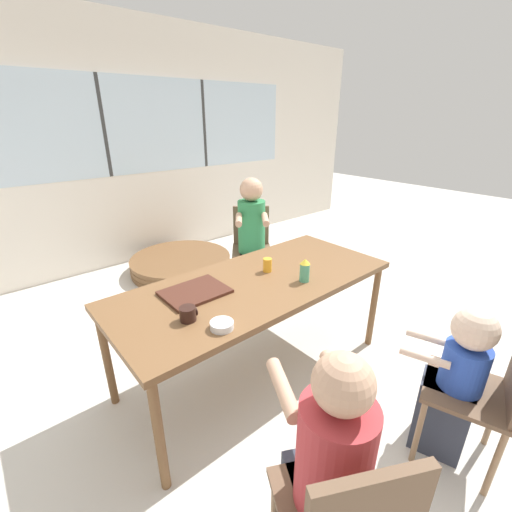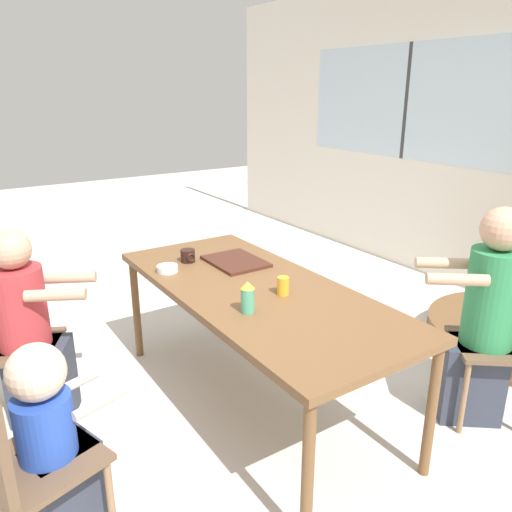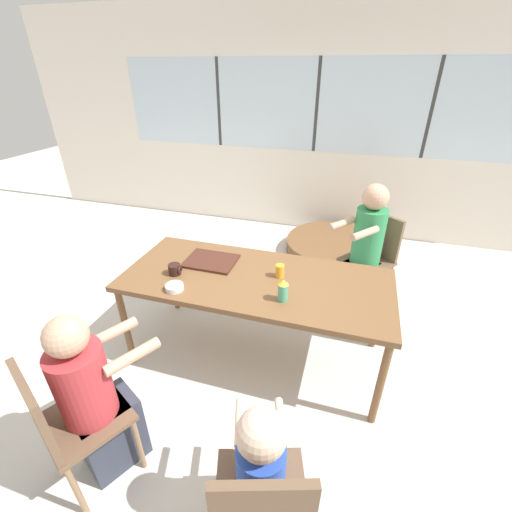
{
  "view_description": "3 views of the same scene",
  "coord_description": "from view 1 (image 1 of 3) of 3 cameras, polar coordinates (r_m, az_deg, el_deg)",
  "views": [
    {
      "loc": [
        -1.33,
        -1.56,
        1.77
      ],
      "look_at": [
        0.0,
        0.0,
        0.92
      ],
      "focal_mm": 24.0,
      "sensor_mm": 36.0,
      "label": 1
    },
    {
      "loc": [
        2.1,
        -1.39,
        1.77
      ],
      "look_at": [
        0.0,
        0.0,
        0.92
      ],
      "focal_mm": 35.0,
      "sensor_mm": 36.0,
      "label": 2
    },
    {
      "loc": [
        0.6,
        -1.99,
        2.08
      ],
      "look_at": [
        0.0,
        0.0,
        0.92
      ],
      "focal_mm": 24.0,
      "sensor_mm": 36.0,
      "label": 3
    }
  ],
  "objects": [
    {
      "name": "ground_plane",
      "position": [
        2.71,
        0.0,
        -18.29
      ],
      "size": [
        16.0,
        16.0,
        0.0
      ],
      "primitive_type": "plane",
      "color": "beige"
    },
    {
      "name": "wall_back_with_windows",
      "position": [
        4.42,
        -23.77,
        16.18
      ],
      "size": [
        8.4,
        0.08,
        2.8
      ],
      "color": "silver",
      "rests_on": "ground_plane"
    },
    {
      "name": "dining_table",
      "position": [
        2.32,
        0.0,
        -5.4
      ],
      "size": [
        1.94,
        0.83,
        0.74
      ],
      "color": "brown",
      "rests_on": "ground_plane"
    },
    {
      "name": "chair_for_woman_green_shirt",
      "position": [
        3.64,
        -0.79,
        2.6
      ],
      "size": [
        0.56,
        0.56,
        0.88
      ],
      "rotation": [
        0.0,
        0.0,
        -3.81
      ],
      "color": "brown",
      "rests_on": "ground_plane"
    },
    {
      "name": "chair_for_toddler",
      "position": [
        2.16,
        34.65,
        -17.32
      ],
      "size": [
        0.5,
        0.5,
        0.88
      ],
      "rotation": [
        0.0,
        0.0,
        0.31
      ],
      "color": "brown",
      "rests_on": "ground_plane"
    },
    {
      "name": "person_woman_green_shirt",
      "position": [
        3.48,
        -0.73,
        2.4
      ],
      "size": [
        0.52,
        0.56,
        1.21
      ],
      "rotation": [
        0.0,
        0.0,
        -3.81
      ],
      "color": "#333847",
      "rests_on": "ground_plane"
    },
    {
      "name": "person_man_blue_shirt",
      "position": [
        1.55,
        11.71,
        -32.63
      ],
      "size": [
        0.47,
        0.55,
        1.1
      ],
      "rotation": [
        0.0,
        0.0,
        -0.48
      ],
      "color": "#333847",
      "rests_on": "ground_plane"
    },
    {
      "name": "person_toddler",
      "position": [
        2.19,
        29.97,
        -18.14
      ],
      "size": [
        0.32,
        0.43,
        0.92
      ],
      "rotation": [
        0.0,
        0.0,
        0.31
      ],
      "color": "#333847",
      "rests_on": "ground_plane"
    },
    {
      "name": "food_tray_dark",
      "position": [
        2.17,
        -10.14,
        -5.92
      ],
      "size": [
        0.39,
        0.3,
        0.02
      ],
      "color": "#472319",
      "rests_on": "dining_table"
    },
    {
      "name": "coffee_mug",
      "position": [
        1.9,
        -11.24,
        -9.41
      ],
      "size": [
        0.1,
        0.09,
        0.08
      ],
      "color": "black",
      "rests_on": "dining_table"
    },
    {
      "name": "sippy_cup",
      "position": [
        2.28,
        8.12,
        -2.31
      ],
      "size": [
        0.07,
        0.07,
        0.16
      ],
      "color": "#4CA57F",
      "rests_on": "dining_table"
    },
    {
      "name": "juice_glass",
      "position": [
        2.41,
        1.92,
        -1.5
      ],
      "size": [
        0.06,
        0.06,
        0.1
      ],
      "color": "gold",
      "rests_on": "dining_table"
    },
    {
      "name": "bowl_white_shallow",
      "position": [
        1.82,
        -5.72,
        -11.39
      ],
      "size": [
        0.12,
        0.12,
        0.04
      ],
      "color": "silver",
      "rests_on": "dining_table"
    },
    {
      "name": "folded_table_stack",
      "position": [
        4.25,
        -12.36,
        -1.26
      ],
      "size": [
        1.19,
        1.19,
        0.18
      ],
      "color": "brown",
      "rests_on": "ground_plane"
    }
  ]
}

